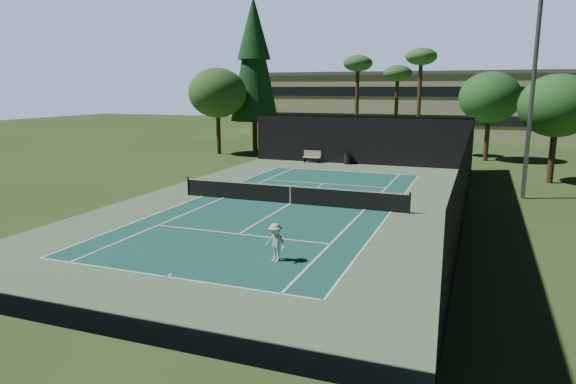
% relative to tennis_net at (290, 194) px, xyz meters
% --- Properties ---
extents(ground, '(160.00, 160.00, 0.00)m').
position_rel_tennis_net_xyz_m(ground, '(0.00, 0.00, -0.56)').
color(ground, '#2B4A1C').
rests_on(ground, ground).
extents(apron_slab, '(18.00, 32.00, 0.01)m').
position_rel_tennis_net_xyz_m(apron_slab, '(0.00, 0.00, -0.55)').
color(apron_slab, '#5C825B').
rests_on(apron_slab, ground).
extents(court_surface, '(10.97, 23.77, 0.01)m').
position_rel_tennis_net_xyz_m(court_surface, '(0.00, 0.00, -0.55)').
color(court_surface, '#1B584D').
rests_on(court_surface, ground).
extents(court_lines, '(11.07, 23.87, 0.01)m').
position_rel_tennis_net_xyz_m(court_lines, '(0.00, 0.00, -0.54)').
color(court_lines, white).
rests_on(court_lines, ground).
extents(tennis_net, '(12.90, 0.10, 1.10)m').
position_rel_tennis_net_xyz_m(tennis_net, '(0.00, 0.00, 0.00)').
color(tennis_net, black).
rests_on(tennis_net, ground).
extents(fence, '(18.04, 32.05, 4.03)m').
position_rel_tennis_net_xyz_m(fence, '(0.00, 0.06, 1.45)').
color(fence, black).
rests_on(fence, ground).
extents(player, '(1.05, 0.82, 1.43)m').
position_rel_tennis_net_xyz_m(player, '(2.80, -9.09, 0.16)').
color(player, silver).
rests_on(player, ground).
extents(tennis_ball_a, '(0.07, 0.07, 0.07)m').
position_rel_tennis_net_xyz_m(tennis_ball_a, '(-5.18, -9.85, -0.52)').
color(tennis_ball_a, '#BDD730').
rests_on(tennis_ball_a, ground).
extents(tennis_ball_b, '(0.06, 0.06, 0.06)m').
position_rel_tennis_net_xyz_m(tennis_ball_b, '(-2.22, 3.87, -0.53)').
color(tennis_ball_b, '#D1DC32').
rests_on(tennis_ball_b, ground).
extents(tennis_ball_c, '(0.07, 0.07, 0.07)m').
position_rel_tennis_net_xyz_m(tennis_ball_c, '(-0.90, 2.37, -0.52)').
color(tennis_ball_c, '#B6CE2E').
rests_on(tennis_ball_c, ground).
extents(tennis_ball_d, '(0.07, 0.07, 0.07)m').
position_rel_tennis_net_xyz_m(tennis_ball_d, '(-4.48, 2.55, -0.52)').
color(tennis_ball_d, '#D7E734').
rests_on(tennis_ball_d, ground).
extents(park_bench, '(1.50, 0.45, 1.02)m').
position_rel_tennis_net_xyz_m(park_bench, '(-3.81, 15.56, -0.01)').
color(park_bench, beige).
rests_on(park_bench, ground).
extents(trash_bin, '(0.56, 0.56, 0.95)m').
position_rel_tennis_net_xyz_m(trash_bin, '(-0.78, 15.67, -0.08)').
color(trash_bin, black).
rests_on(trash_bin, ground).
extents(pine_tree, '(4.80, 4.80, 15.00)m').
position_rel_tennis_net_xyz_m(pine_tree, '(-12.00, 22.00, 9.00)').
color(pine_tree, '#462D1E').
rests_on(pine_tree, ground).
extents(palm_a, '(2.80, 2.80, 9.32)m').
position_rel_tennis_net_xyz_m(palm_a, '(-2.00, 24.00, 7.63)').
color(palm_a, '#482D1F').
rests_on(palm_a, ground).
extents(palm_b, '(2.80, 2.80, 8.42)m').
position_rel_tennis_net_xyz_m(palm_b, '(1.50, 26.00, 6.80)').
color(palm_b, '#4A2E1F').
rests_on(palm_b, ground).
extents(palm_c, '(2.80, 2.80, 9.77)m').
position_rel_tennis_net_xyz_m(palm_c, '(4.00, 23.00, 8.05)').
color(palm_c, '#4A3620').
rests_on(palm_c, ground).
extents(decid_tree_a, '(5.12, 5.12, 7.62)m').
position_rel_tennis_net_xyz_m(decid_tree_a, '(10.00, 22.00, 4.86)').
color(decid_tree_a, '#402B1B').
rests_on(decid_tree_a, ground).
extents(decid_tree_b, '(4.80, 4.80, 7.14)m').
position_rel_tennis_net_xyz_m(decid_tree_b, '(14.00, 12.00, 4.52)').
color(decid_tree_b, '#432E1D').
rests_on(decid_tree_b, ground).
extents(decid_tree_c, '(5.44, 5.44, 8.09)m').
position_rel_tennis_net_xyz_m(decid_tree_c, '(-14.00, 18.00, 5.21)').
color(decid_tree_c, '#462F1E').
rests_on(decid_tree_c, ground).
extents(campus_building, '(40.50, 12.50, 8.30)m').
position_rel_tennis_net_xyz_m(campus_building, '(0.00, 45.98, 3.65)').
color(campus_building, '#B4A88C').
rests_on(campus_building, ground).
extents(light_pole, '(0.90, 0.25, 12.22)m').
position_rel_tennis_net_xyz_m(light_pole, '(12.00, 6.00, 5.90)').
color(light_pole, gray).
rests_on(light_pole, ground).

